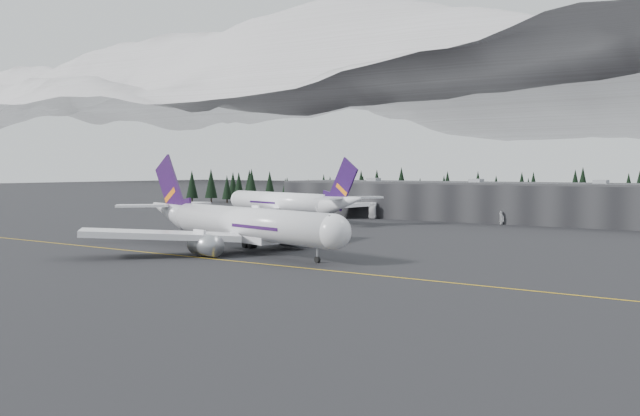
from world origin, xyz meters
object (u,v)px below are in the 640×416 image
Objects in this scene: terminal at (505,202)px; gse_vehicle_a at (373,217)px; jet_main at (234,223)px; jet_parked at (290,203)px; gse_vehicle_b at (502,222)px.

terminal reaches higher than gse_vehicle_a.
jet_parked is at bearing 133.67° from jet_main.
jet_parked is at bearing -145.62° from terminal.
terminal is 2.34× the size of jet_parked.
gse_vehicle_a is at bearing -156.85° from terminal.
terminal is 28.94× the size of gse_vehicle_a.
jet_main is 99.75m from gse_vehicle_a.
jet_parked is (-58.16, -39.80, -0.50)m from terminal.
jet_main is at bearing -29.17° from gse_vehicle_b.
gse_vehicle_a is (-24.22, 96.64, -5.03)m from jet_main.
terminal is at bearing 16.03° from gse_vehicle_a.
jet_main reaches higher than terminal.
jet_main is at bearing 136.30° from jet_parked.
gse_vehicle_b is (20.83, 98.26, -5.08)m from jet_main.
jet_parked is 12.36× the size of gse_vehicle_a.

